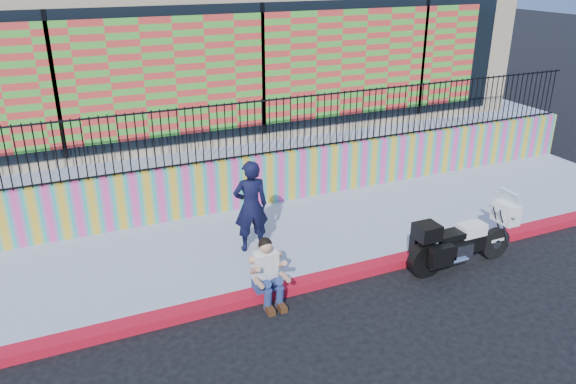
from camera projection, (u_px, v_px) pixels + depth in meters
ground at (354, 276)px, 9.72m from camera, size 90.00×90.00×0.00m
red_curb at (354, 272)px, 9.69m from camera, size 16.00×0.30×0.15m
sidewalk at (312, 233)px, 11.08m from camera, size 16.00×3.00×0.15m
mural_wall at (280, 177)px, 12.19m from camera, size 16.00×0.20×1.10m
metal_fence at (279, 125)px, 11.75m from camera, size 15.80×0.04×1.20m
elevated_platform at (211, 122)px, 16.52m from camera, size 16.00×10.00×1.25m
storefront_building at (209, 31)px, 15.33m from camera, size 14.00×8.06×4.00m
police_motorcycle at (461, 239)px, 9.80m from camera, size 2.11×0.70×1.31m
police_officer at (251, 206)px, 9.98m from camera, size 0.67×0.48×1.71m
seated_man at (269, 278)px, 8.79m from camera, size 0.54×0.71×1.06m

